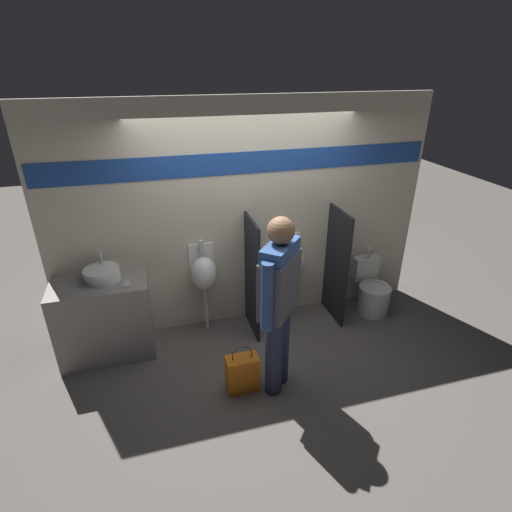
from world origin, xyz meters
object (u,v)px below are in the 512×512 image
Objects in this scene: urinal_far at (291,262)px; person_in_vest at (279,296)px; urinal_near_counter at (204,273)px; cell_phone at (127,283)px; toilet at (372,292)px; shopping_bag at (242,373)px; sink_basin at (102,274)px.

person_in_vest reaches higher than urinal_far.
urinal_near_counter is 1.00× the size of urinal_far.
urinal_near_counter is at bearing 16.56° from cell_phone.
toilet is at bearing -18.08° from person_in_vest.
shopping_bag is (-0.90, -1.10, -0.59)m from urinal_far.
toilet is (1.08, -0.17, -0.51)m from urinal_far.
person_in_vest reaches higher than urinal_near_counter.
urinal_near_counter is 1.08m from urinal_far.
person_in_vest is (0.53, -1.15, 0.29)m from urinal_near_counter.
urinal_near_counter is at bearing 175.47° from toilet.
urinal_far is 1.40× the size of toilet.
urinal_near_counter is at bearing 180.00° from urinal_far.
sink_basin reaches higher than shopping_bag.
shopping_bag is at bearing -154.99° from toilet.
urinal_far is 2.20× the size of shopping_bag.
urinal_far is at bearing 2.04° from sink_basin.
sink_basin is at bearing -177.96° from urinal_far.
sink_basin reaches higher than toilet.
person_in_vest is (1.37, -0.90, 0.15)m from cell_phone.
urinal_near_counter is at bearing 4.07° from sink_basin.
cell_phone is 0.17× the size of toilet.
sink_basin is at bearing -175.93° from urinal_near_counter.
sink_basin is 0.20× the size of person_in_vest.
person_in_vest is (1.62, -1.07, 0.09)m from sink_basin.
urinal_near_counter reaches higher than shopping_bag.
urinal_far reaches higher than toilet.
sink_basin is 0.71× the size of shopping_bag.
shopping_bag is at bearing -129.44° from urinal_far.
urinal_near_counter is (1.09, 0.08, -0.19)m from sink_basin.
sink_basin is at bearing 178.34° from toilet.
urinal_far is at bearing 15.30° from person_in_vest.
toilet is 1.57× the size of shopping_bag.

